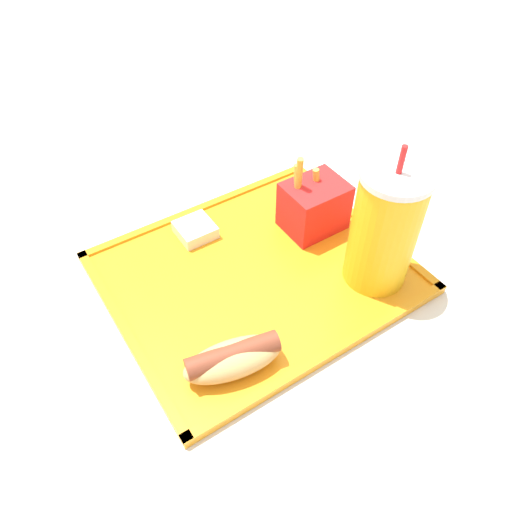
% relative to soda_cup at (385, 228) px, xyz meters
% --- Properties ---
extents(ground_plane, '(8.00, 8.00, 0.00)m').
position_rel_soda_cup_xyz_m(ground_plane, '(0.08, -0.09, -0.82)').
color(ground_plane, '#ADA393').
extents(dining_table, '(1.28, 1.14, 0.72)m').
position_rel_soda_cup_xyz_m(dining_table, '(0.08, -0.09, -0.46)').
color(dining_table, beige).
rests_on(dining_table, ground_plane).
extents(food_tray, '(0.39, 0.33, 0.01)m').
position_rel_soda_cup_xyz_m(food_tray, '(0.13, -0.09, -0.09)').
color(food_tray, orange).
rests_on(food_tray, dining_table).
extents(soda_cup, '(0.09, 0.09, 0.20)m').
position_rel_soda_cup_xyz_m(soda_cup, '(0.00, 0.00, 0.00)').
color(soda_cup, gold).
rests_on(soda_cup, food_tray).
extents(hot_dog_far, '(0.12, 0.07, 0.04)m').
position_rel_soda_cup_xyz_m(hot_dog_far, '(0.23, 0.02, -0.06)').
color(hot_dog_far, tan).
rests_on(hot_dog_far, food_tray).
extents(fries_carton, '(0.09, 0.07, 0.12)m').
position_rel_soda_cup_xyz_m(fries_carton, '(0.01, -0.12, -0.05)').
color(fries_carton, red).
rests_on(fries_carton, food_tray).
extents(sauce_cup_mayo, '(0.05, 0.05, 0.02)m').
position_rel_soda_cup_xyz_m(sauce_cup_mayo, '(0.16, -0.20, -0.07)').
color(sauce_cup_mayo, silver).
rests_on(sauce_cup_mayo, food_tray).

